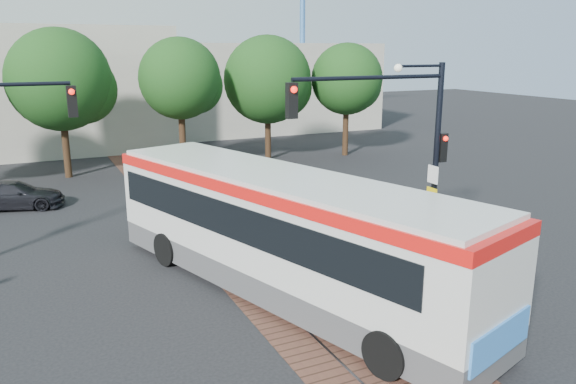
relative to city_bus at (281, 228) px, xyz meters
name	(u,v)px	position (x,y,z in m)	size (l,w,h in m)	color
ground	(277,275)	(0.40, 1.14, -1.89)	(120.00, 120.00, 0.00)	black
trackbed	(232,236)	(0.40, 5.14, -1.88)	(3.60, 40.00, 0.02)	#543426
tree_row	(173,82)	(1.61, 17.56, 2.96)	(26.40, 5.60, 7.67)	#382314
warehouses	(108,88)	(-0.13, 29.89, 1.93)	(40.00, 13.00, 8.00)	#ADA899
crane	(303,0)	(18.40, 35.14, 9.00)	(8.00, 0.50, 18.00)	#3F72B2
city_bus	(281,228)	(0.00, 0.00, 0.00)	(6.40, 12.83, 3.38)	#454547
traffic_island	(425,250)	(5.22, 0.25, -1.56)	(2.20, 5.20, 1.13)	gray
signal_pole_main	(405,133)	(4.26, 0.34, 2.27)	(5.49, 0.46, 6.00)	black
parked_car	(13,195)	(-6.71, 12.57, -1.30)	(1.65, 4.06, 1.18)	black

